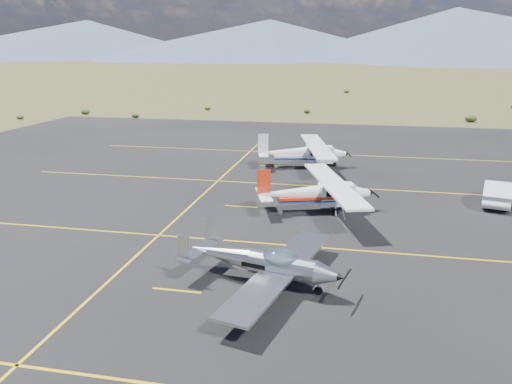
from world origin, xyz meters
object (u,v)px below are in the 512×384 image
at_px(aircraft_low_wing, 265,263).
at_px(sedan, 497,192).
at_px(aircraft_cessna, 316,192).
at_px(aircraft_plain, 304,152).

relative_size(aircraft_low_wing, sedan, 2.04).
bearing_deg(aircraft_low_wing, sedan, 62.02).
xyz_separation_m(aircraft_cessna, sedan, (10.64, 3.55, -0.40)).
distance_m(aircraft_low_wing, aircraft_plain, 20.92).
xyz_separation_m(aircraft_low_wing, aircraft_plain, (-0.78, 20.91, 0.26)).
distance_m(aircraft_cessna, sedan, 11.22).
height_order(aircraft_cessna, sedan, aircraft_cessna).
xyz_separation_m(aircraft_low_wing, aircraft_cessna, (1.17, 9.87, 0.20)).
bearing_deg(aircraft_cessna, sedan, 0.55).
relative_size(aircraft_low_wing, aircraft_cessna, 0.90).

